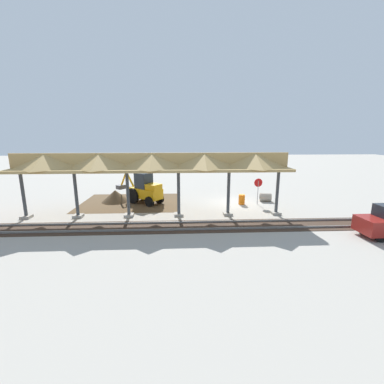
{
  "coord_description": "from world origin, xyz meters",
  "views": [
    {
      "loc": [
        5.04,
        22.81,
        6.16
      ],
      "look_at": [
        3.99,
        2.22,
        1.6
      ],
      "focal_mm": 24.0,
      "sensor_mm": 36.0,
      "label": 1
    }
  ],
  "objects_px": {
    "stop_sign": "(258,186)",
    "traffic_barrel": "(242,199)",
    "backhoe": "(144,190)",
    "concrete_pipe": "(265,197)"
  },
  "relations": [
    {
      "from": "backhoe",
      "to": "stop_sign",
      "type": "bearing_deg",
      "value": 174.37
    },
    {
      "from": "stop_sign",
      "to": "concrete_pipe",
      "type": "xyz_separation_m",
      "value": [
        -1.11,
        -1.08,
        -1.32
      ]
    },
    {
      "from": "stop_sign",
      "to": "backhoe",
      "type": "bearing_deg",
      "value": -5.63
    },
    {
      "from": "stop_sign",
      "to": "backhoe",
      "type": "relative_size",
      "value": 0.49
    },
    {
      "from": "backhoe",
      "to": "traffic_barrel",
      "type": "relative_size",
      "value": 5.44
    },
    {
      "from": "stop_sign",
      "to": "traffic_barrel",
      "type": "bearing_deg",
      "value": -2.82
    },
    {
      "from": "backhoe",
      "to": "concrete_pipe",
      "type": "xyz_separation_m",
      "value": [
        -11.44,
        -0.06,
        -0.86
      ]
    },
    {
      "from": "stop_sign",
      "to": "backhoe",
      "type": "height_order",
      "value": "backhoe"
    },
    {
      "from": "stop_sign",
      "to": "traffic_barrel",
      "type": "height_order",
      "value": "stop_sign"
    },
    {
      "from": "stop_sign",
      "to": "traffic_barrel",
      "type": "distance_m",
      "value": 1.92
    }
  ]
}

